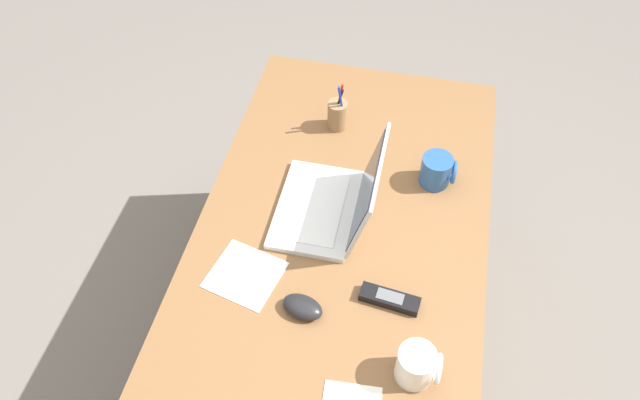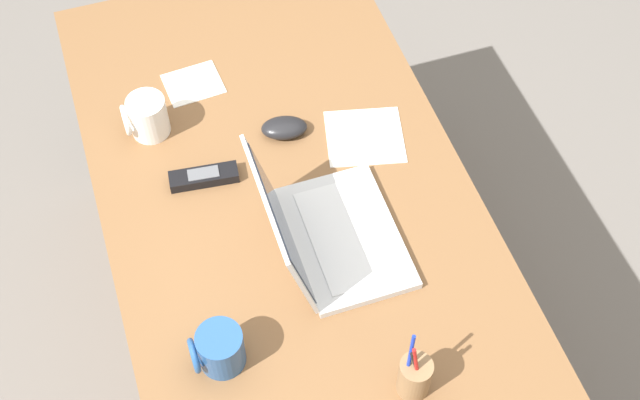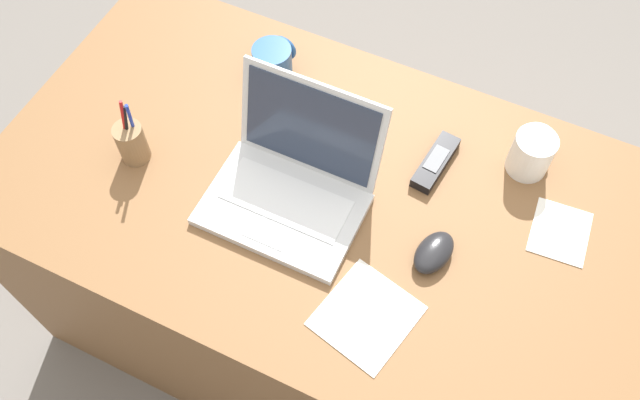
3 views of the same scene
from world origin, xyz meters
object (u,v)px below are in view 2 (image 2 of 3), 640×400
object	(u,v)px
laptop	(324,233)
coffee_mug_white	(147,117)
computer_mouse	(284,128)
coffee_mug_tall	(219,349)
cordless_phone	(204,177)
pen_holder	(414,376)

from	to	relation	value
laptop	coffee_mug_white	size ratio (longest dim) A/B	3.19
laptop	computer_mouse	size ratio (longest dim) A/B	3.04
laptop	computer_mouse	bearing A→B (deg)	-1.95
laptop	coffee_mug_white	xyz separation A→B (m)	(0.41, 0.27, 0.00)
coffee_mug_tall	cordless_phone	xyz separation A→B (m)	(0.42, -0.07, -0.03)
computer_mouse	laptop	bearing A→B (deg)	-169.15
coffee_mug_tall	cordless_phone	bearing A→B (deg)	-9.76
coffee_mug_white	cordless_phone	size ratio (longest dim) A/B	0.65
pen_holder	coffee_mug_white	bearing A→B (deg)	23.65
cordless_phone	laptop	bearing A→B (deg)	-141.23
coffee_mug_white	cordless_phone	world-z (taller)	coffee_mug_white
pen_holder	computer_mouse	bearing A→B (deg)	3.97
laptop	cordless_phone	bearing A→B (deg)	38.77
cordless_phone	coffee_mug_white	bearing A→B (deg)	25.45
computer_mouse	coffee_mug_tall	size ratio (longest dim) A/B	1.03
coffee_mug_white	coffee_mug_tall	xyz separation A→B (m)	(-0.59, -0.01, -0.00)
laptop	coffee_mug_tall	distance (m)	0.32
laptop	cordless_phone	distance (m)	0.31
coffee_mug_white	coffee_mug_tall	size ratio (longest dim) A/B	0.98
cordless_phone	computer_mouse	bearing A→B (deg)	-70.71
laptop	coffee_mug_white	distance (m)	0.49
coffee_mug_white	coffee_mug_tall	distance (m)	0.59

